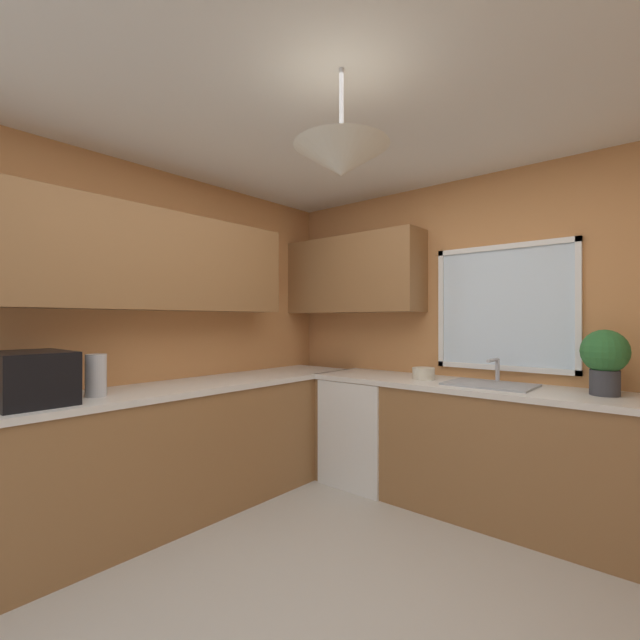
{
  "coord_description": "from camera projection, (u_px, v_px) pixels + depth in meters",
  "views": [
    {
      "loc": [
        1.2,
        -1.55,
        1.38
      ],
      "look_at": [
        -0.71,
        0.68,
        1.38
      ],
      "focal_mm": 24.27,
      "sensor_mm": 36.0,
      "label": 1
    }
  ],
  "objects": [
    {
      "name": "bowl",
      "position": [
        423.0,
        373.0,
        3.39
      ],
      "size": [
        0.17,
        0.17,
        0.09
      ],
      "primitive_type": "cylinder",
      "color": "beige",
      "rests_on": "counter_run_back"
    },
    {
      "name": "ground_plane",
      "position": [
        341.0,
        624.0,
        1.96
      ],
      "size": [
        8.22,
        8.22,
        0.0
      ],
      "primitive_type": "plane",
      "color": "#B7B2A8"
    },
    {
      "name": "dishwasher",
      "position": [
        367.0,
        430.0,
        3.7
      ],
      "size": [
        0.6,
        0.6,
        0.87
      ],
      "primitive_type": "cube",
      "color": "white",
      "rests_on": "ground_plane"
    },
    {
      "name": "microwave",
      "position": [
        30.0,
        378.0,
        2.37
      ],
      "size": [
        0.48,
        0.36,
        0.29
      ],
      "primitive_type": "cube",
      "color": "black",
      "rests_on": "counter_run_left"
    },
    {
      "name": "counter_run_back",
      "position": [
        502.0,
        452.0,
        3.0
      ],
      "size": [
        2.94,
        0.65,
        0.92
      ],
      "color": "olive",
      "rests_on": "ground_plane"
    },
    {
      "name": "kettle",
      "position": [
        96.0,
        375.0,
        2.62
      ],
      "size": [
        0.12,
        0.12,
        0.26
      ],
      "primitive_type": "cylinder",
      "color": "#B7B7BC",
      "rests_on": "counter_run_left"
    },
    {
      "name": "sink_assembly",
      "position": [
        490.0,
        384.0,
        3.06
      ],
      "size": [
        0.58,
        0.4,
        0.19
      ],
      "color": "#9EA0A5",
      "rests_on": "counter_run_back"
    },
    {
      "name": "potted_plant",
      "position": [
        605.0,
        357.0,
        2.66
      ],
      "size": [
        0.27,
        0.27,
        0.4
      ],
      "color": "#38383D",
      "rests_on": "counter_run_back"
    },
    {
      "name": "room_shell",
      "position": [
        336.0,
        261.0,
        2.54
      ],
      "size": [
        3.85,
        3.84,
        2.58
      ],
      "color": "#C6844C",
      "rests_on": "ground_plane"
    },
    {
      "name": "counter_run_left",
      "position": [
        162.0,
        454.0,
        2.97
      ],
      "size": [
        0.65,
        3.45,
        0.92
      ],
      "color": "olive",
      "rests_on": "ground_plane"
    }
  ]
}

